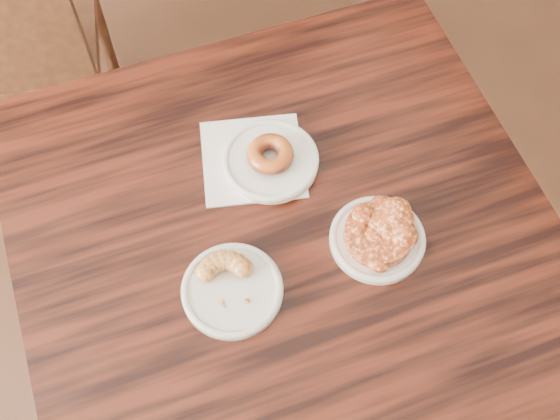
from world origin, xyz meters
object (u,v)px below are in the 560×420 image
glazed_donut (270,154)px  apple_fritter (379,233)px  cafe_table (285,316)px  chair_far (6,30)px  cruller_fragment (232,285)px

glazed_donut → apple_fritter: apple_fritter is taller
cafe_table → glazed_donut: glazed_donut is taller
glazed_donut → cafe_table: bearing=-105.6°
cafe_table → chair_far: 1.01m
apple_fritter → cruller_fragment: bearing=174.1°
cafe_table → chair_far: chair_far is taller
chair_far → cafe_table: bearing=124.3°
apple_fritter → glazed_donut: bearing=112.7°
apple_fritter → cruller_fragment: size_ratio=1.41×
cafe_table → chair_far: size_ratio=0.97×
cafe_table → glazed_donut: 0.43m
glazed_donut → chair_far: bearing=112.0°
chair_far → apple_fritter: chair_far is taller
glazed_donut → apple_fritter: size_ratio=0.52×
chair_far → glazed_donut: size_ratio=11.36×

